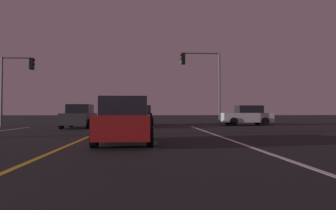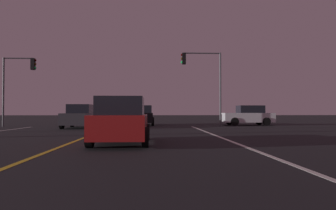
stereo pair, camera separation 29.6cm
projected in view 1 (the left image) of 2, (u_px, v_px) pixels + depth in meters
lane_edge_right at (264, 152)px, 8.95m from camera, size 0.16×30.08×0.01m
lane_center_divider at (49, 153)px, 8.55m from camera, size 0.16×30.08×0.01m
car_oncoming at (80, 116)px, 22.07m from camera, size 2.02×4.30×1.70m
car_ahead_far at (141, 116)px, 26.29m from camera, size 2.02×4.30×1.70m
car_lead_same_lane at (125, 121)px, 11.21m from camera, size 2.02×4.30×1.70m
car_crossing_side at (247, 116)px, 26.47m from camera, size 4.30×2.02×1.70m
traffic_light_near_right at (201, 72)px, 24.61m from camera, size 3.28×0.36×5.94m
traffic_light_near_left at (18, 75)px, 23.66m from camera, size 2.57×0.36×5.40m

